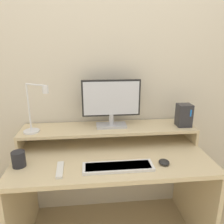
{
  "coord_description": "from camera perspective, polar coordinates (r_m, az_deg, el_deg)",
  "views": [
    {
      "loc": [
        -0.14,
        -1.04,
        1.43
      ],
      "look_at": [
        0.01,
        0.37,
        1.0
      ],
      "focal_mm": 35.0,
      "sensor_mm": 36.0,
      "label": 1
    }
  ],
  "objects": [
    {
      "name": "desk",
      "position": [
        1.66,
        -0.16,
        -16.67
      ],
      "size": [
        1.32,
        0.67,
        0.7
      ],
      "color": "beige",
      "rests_on": "ground_plane"
    },
    {
      "name": "keyboard",
      "position": [
        1.39,
        1.61,
        -14.08
      ],
      "size": [
        0.44,
        0.13,
        0.02
      ],
      "color": "white",
      "rests_on": "desk"
    },
    {
      "name": "monitor_shelf",
      "position": [
        1.68,
        -0.83,
        -4.51
      ],
      "size": [
        1.32,
        0.29,
        0.13
      ],
      "color": "beige",
      "rests_on": "desk"
    },
    {
      "name": "remote_control",
      "position": [
        1.4,
        -13.44,
        -14.46
      ],
      "size": [
        0.05,
        0.18,
        0.02
      ],
      "color": "white",
      "rests_on": "desk"
    },
    {
      "name": "router_dock",
      "position": [
        1.76,
        18.28,
        -0.78
      ],
      "size": [
        0.11,
        0.1,
        0.17
      ],
      "color": "#28282D",
      "rests_on": "monitor_shelf"
    },
    {
      "name": "wall_back",
      "position": [
        1.75,
        -1.43,
        11.19
      ],
      "size": [
        6.0,
        0.05,
        2.5
      ],
      "color": "beige",
      "rests_on": "ground_plane"
    },
    {
      "name": "mug",
      "position": [
        1.5,
        -23.2,
        -11.24
      ],
      "size": [
        0.08,
        0.08,
        0.1
      ],
      "color": "#232328",
      "rests_on": "desk"
    },
    {
      "name": "monitor",
      "position": [
        1.63,
        -0.19,
        2.61
      ],
      "size": [
        0.44,
        0.12,
        0.36
      ],
      "color": "#BCBCC1",
      "rests_on": "monitor_shelf"
    },
    {
      "name": "mouse",
      "position": [
        1.46,
        13.45,
        -12.62
      ],
      "size": [
        0.07,
        0.08,
        0.03
      ],
      "color": "black",
      "rests_on": "desk"
    },
    {
      "name": "desk_lamp",
      "position": [
        1.61,
        -19.54,
        -0.5
      ],
      "size": [
        0.22,
        0.16,
        0.36
      ],
      "color": "silver",
      "rests_on": "monitor_shelf"
    }
  ]
}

